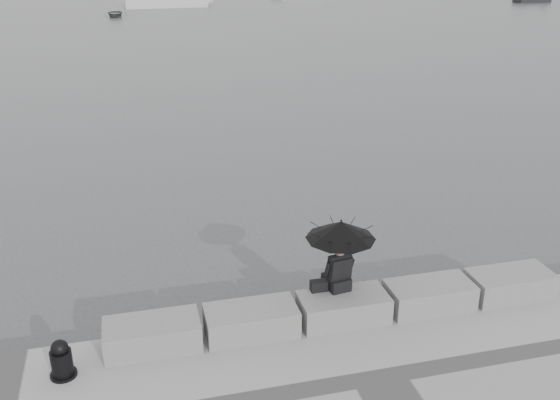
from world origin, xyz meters
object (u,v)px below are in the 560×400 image
object	(u,v)px
mooring_bollard	(62,361)
dinghy	(115,14)
seated_person	(341,239)
small_motorboat	(532,0)

from	to	relation	value
mooring_bollard	dinghy	bearing A→B (deg)	88.68
seated_person	dinghy	distance (m)	55.93
seated_person	small_motorboat	size ratio (longest dim) A/B	0.30
seated_person	dinghy	bearing A→B (deg)	84.88
mooring_bollard	dinghy	size ratio (longest dim) A/B	0.21
seated_person	small_motorboat	bearing A→B (deg)	43.83
small_motorboat	dinghy	size ratio (longest dim) A/B	1.42
seated_person	small_motorboat	distance (m)	74.30
seated_person	dinghy	size ratio (longest dim) A/B	0.43
dinghy	seated_person	bearing A→B (deg)	-81.90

